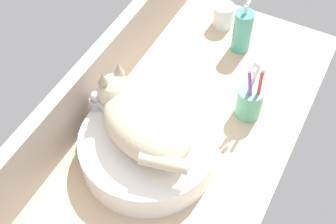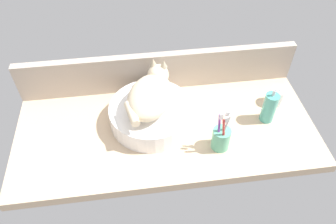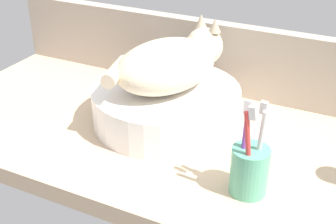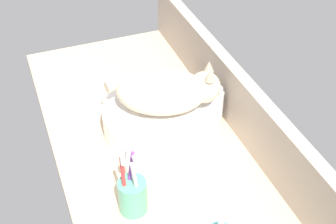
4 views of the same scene
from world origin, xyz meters
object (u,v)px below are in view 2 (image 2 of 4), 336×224
(faucet, at_px, (153,84))
(water_glass, at_px, (277,97))
(sink_basin, at_px, (151,114))
(cat, at_px, (151,94))
(toothbrush_cup, at_px, (221,138))
(soap_dispenser, at_px, (269,107))

(faucet, relative_size, water_glass, 1.81)
(sink_basin, distance_m, water_glass, 0.55)
(cat, xyz_separation_m, water_glass, (0.55, 0.03, -0.11))
(sink_basin, relative_size, toothbrush_cup, 1.81)
(soap_dispenser, bearing_deg, cat, 172.14)
(water_glass, bearing_deg, faucet, 167.96)
(sink_basin, height_order, toothbrush_cup, toothbrush_cup)
(cat, bearing_deg, faucet, 80.96)
(sink_basin, distance_m, cat, 0.10)
(cat, relative_size, soap_dispenser, 1.79)
(soap_dispenser, height_order, water_glass, soap_dispenser)
(sink_basin, height_order, cat, cat)
(sink_basin, xyz_separation_m, faucet, (0.03, 0.15, 0.03))
(cat, height_order, toothbrush_cup, cat)
(sink_basin, height_order, faucet, faucet)
(cat, relative_size, water_glass, 4.02)
(faucet, xyz_separation_m, toothbrush_cup, (0.23, -0.32, -0.02))
(cat, relative_size, faucet, 2.22)
(sink_basin, bearing_deg, cat, 71.51)
(soap_dispenser, relative_size, water_glass, 2.25)
(faucet, height_order, soap_dispenser, soap_dispenser)
(water_glass, bearing_deg, sink_basin, -176.06)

